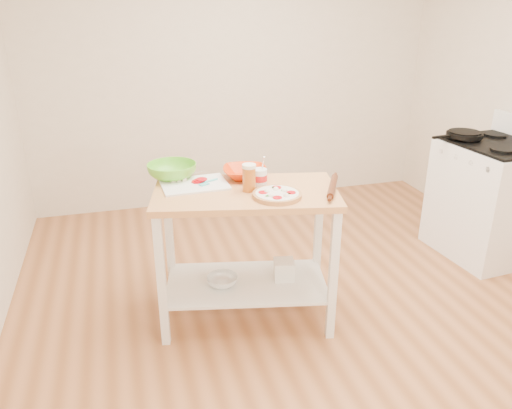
{
  "coord_description": "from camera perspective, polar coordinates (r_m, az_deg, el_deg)",
  "views": [
    {
      "loc": [
        -1.15,
        -2.58,
        1.97
      ],
      "look_at": [
        -0.4,
        0.07,
        0.83
      ],
      "focal_mm": 35.0,
      "sensor_mm": 36.0,
      "label": 1
    }
  ],
  "objects": [
    {
      "name": "prep_island",
      "position": [
        3.11,
        -1.15,
        -2.73
      ],
      "size": [
        1.21,
        0.82,
        0.9
      ],
      "rotation": [
        0.0,
        0.0,
        -0.21
      ],
      "color": "tan",
      "rests_on": "ground"
    },
    {
      "name": "yogurt_tub",
      "position": [
        3.06,
        0.44,
        3.11
      ],
      "size": [
        0.09,
        0.09,
        0.19
      ],
      "color": "white",
      "rests_on": "prep_island"
    },
    {
      "name": "green_bowl",
      "position": [
        3.24,
        -9.58,
        3.79
      ],
      "size": [
        0.35,
        0.35,
        0.1
      ],
      "primitive_type": "imported",
      "rotation": [
        0.0,
        0.0,
        0.13
      ],
      "color": "#62C02D",
      "rests_on": "prep_island"
    },
    {
      "name": "skillet",
      "position": [
        4.31,
        22.65,
        7.38
      ],
      "size": [
        0.44,
        0.28,
        0.03
      ],
      "rotation": [
        0.0,
        0.0,
        0.06
      ],
      "color": "black",
      "rests_on": "gas_stove"
    },
    {
      "name": "gas_stove",
      "position": [
        4.44,
        25.01,
        0.55
      ],
      "size": [
        0.71,
        0.81,
        1.11
      ],
      "rotation": [
        0.0,
        0.0,
        0.08
      ],
      "color": "white",
      "rests_on": "ground"
    },
    {
      "name": "orange_bowl",
      "position": [
        3.21,
        -1.29,
        3.67
      ],
      "size": [
        0.33,
        0.33,
        0.07
      ],
      "primitive_type": "imported",
      "rotation": [
        0.0,
        0.0,
        -0.19
      ],
      "color": "red",
      "rests_on": "prep_island"
    },
    {
      "name": "beer_pint",
      "position": [
        2.97,
        -0.79,
        3.1
      ],
      "size": [
        0.08,
        0.08,
        0.17
      ],
      "color": "#B25A19",
      "rests_on": "prep_island"
    },
    {
      "name": "pizza",
      "position": [
        2.9,
        2.42,
        1.16
      ],
      "size": [
        0.29,
        0.29,
        0.05
      ],
      "rotation": [
        0.0,
        0.0,
        -0.56
      ],
      "color": "tan",
      "rests_on": "prep_island"
    },
    {
      "name": "shelf_glass_bowl",
      "position": [
        3.25,
        -3.88,
        -8.7
      ],
      "size": [
        0.22,
        0.22,
        0.06
      ],
      "primitive_type": "imported",
      "rotation": [
        0.0,
        0.0,
        0.14
      ],
      "color": "silver",
      "rests_on": "prep_island"
    },
    {
      "name": "room_shell",
      "position": [
        2.89,
        8.14,
        9.88
      ],
      "size": [
        4.04,
        4.54,
        2.74
      ],
      "color": "#AF6D40",
      "rests_on": "ground"
    },
    {
      "name": "spatula",
      "position": [
        3.11,
        -5.54,
        2.54
      ],
      "size": [
        0.14,
        0.11,
        0.01
      ],
      "rotation": [
        0.0,
        0.0,
        0.44
      ],
      "color": "#44C6C9",
      "rests_on": "cutting_board"
    },
    {
      "name": "cutting_board",
      "position": [
        3.11,
        -7.11,
        2.35
      ],
      "size": [
        0.41,
        0.32,
        0.04
      ],
      "rotation": [
        0.0,
        0.0,
        0.04
      ],
      "color": "white",
      "rests_on": "prep_island"
    },
    {
      "name": "rolling_pin",
      "position": [
        3.04,
        8.75,
        2.04
      ],
      "size": [
        0.2,
        0.33,
        0.04
      ],
      "primitive_type": "cylinder",
      "rotation": [
        1.57,
        0.0,
        -0.5
      ],
      "color": "#532513",
      "rests_on": "prep_island"
    },
    {
      "name": "knife",
      "position": [
        3.24,
        -8.64,
        3.23
      ],
      "size": [
        0.26,
        0.11,
        0.01
      ],
      "rotation": [
        0.0,
        0.0,
        0.31
      ],
      "color": "silver",
      "rests_on": "cutting_board"
    },
    {
      "name": "shelf_bin",
      "position": [
        3.3,
        3.22,
        -7.43
      ],
      "size": [
        0.15,
        0.15,
        0.13
      ],
      "primitive_type": "cube",
      "rotation": [
        0.0,
        0.0,
        -0.21
      ],
      "color": "white",
      "rests_on": "prep_island"
    }
  ]
}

